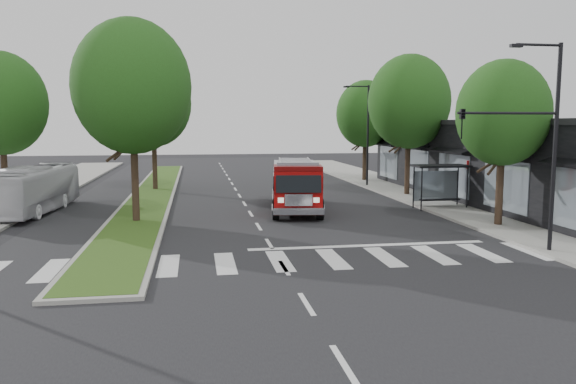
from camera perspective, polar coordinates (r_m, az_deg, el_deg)
name	(u,v)px	position (r m, az deg, el deg)	size (l,w,h in m)	color
ground	(269,244)	(23.62, -1.92, -5.30)	(140.00, 140.00, 0.00)	black
sidewalk_right	(445,202)	(36.68, 15.69, -1.03)	(5.00, 80.00, 0.15)	gray
median	(154,193)	(41.29, -13.50, -0.09)	(3.00, 50.00, 0.15)	gray
storefront_row	(513,163)	(38.56, 21.88, 2.73)	(8.00, 30.00, 5.00)	black
bus_shelter	(439,174)	(34.25, 15.13, 1.74)	(3.20, 1.60, 2.61)	black
tree_right_near	(503,113)	(28.80, 21.00, 7.49)	(4.40, 4.40, 8.05)	black
tree_right_mid	(409,102)	(39.65, 12.20, 8.94)	(5.60, 5.60, 9.72)	black
tree_right_far	(365,114)	(49.08, 7.86, 7.86)	(5.00, 5.00, 8.73)	black
tree_median_near	(132,87)	(29.10, -15.57, 10.26)	(5.80, 5.80, 10.16)	black
tree_median_far	(153,103)	(43.01, -13.56, 8.74)	(5.60, 5.60, 9.72)	black
tree_left_mid	(0,103)	(36.60, -27.18, 8.00)	(5.20, 5.20, 9.16)	black
streetlight_right_near	(534,133)	(23.12, 23.75, 5.52)	(4.08, 0.22, 8.00)	black
streetlight_right_far	(366,130)	(44.91, 7.93, 6.22)	(2.11, 0.20, 8.00)	black
fire_engine	(296,186)	(32.52, 0.79, 0.65)	(3.76, 8.93, 3.00)	#5A0404
city_bus	(34,189)	(34.76, -24.36, 0.25)	(2.23, 9.52, 2.65)	silver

